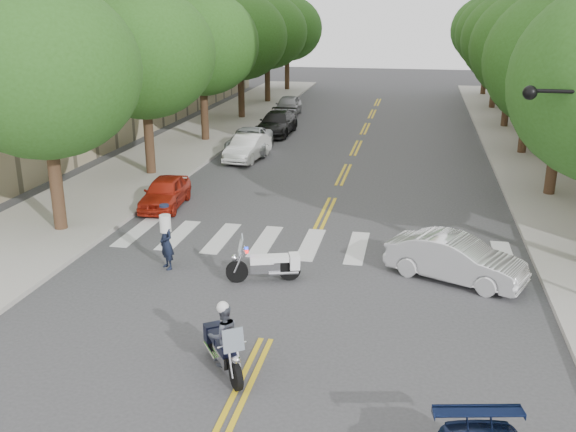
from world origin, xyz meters
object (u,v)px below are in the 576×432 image
(motorcycle_parked, at_px, (270,265))
(convertible, at_px, (456,259))
(motorcycle_police, at_px, (223,339))
(officer_standing, at_px, (166,243))

(motorcycle_parked, distance_m, convertible, 5.35)
(motorcycle_police, height_order, officer_standing, motorcycle_police)
(motorcycle_police, relative_size, convertible, 0.45)
(motorcycle_police, bearing_deg, motorcycle_parked, -123.78)
(motorcycle_police, distance_m, convertible, 7.90)
(motorcycle_parked, height_order, officer_standing, officer_standing)
(motorcycle_parked, xyz_separation_m, convertible, (5.23, 1.12, 0.17))
(convertible, bearing_deg, officer_standing, 119.36)
(motorcycle_police, height_order, convertible, motorcycle_police)
(officer_standing, bearing_deg, convertible, 49.76)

